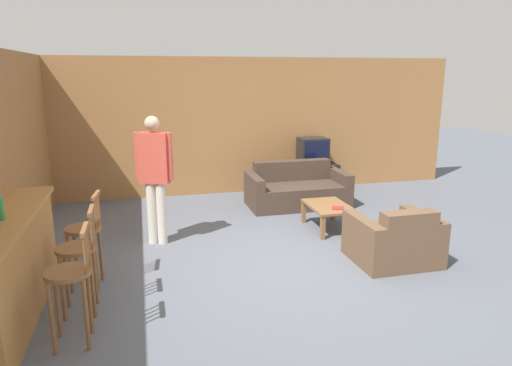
{
  "coord_description": "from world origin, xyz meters",
  "views": [
    {
      "loc": [
        -1.6,
        -4.97,
        2.31
      ],
      "look_at": [
        -0.12,
        0.86,
        0.85
      ],
      "focal_mm": 32.0,
      "sensor_mm": 36.0,
      "label": 1
    }
  ],
  "objects": [
    {
      "name": "couch_far",
      "position": [
        1.04,
        2.47,
        0.27
      ],
      "size": [
        1.74,
        0.91,
        0.75
      ],
      "color": "#423328",
      "rests_on": "ground_plane"
    },
    {
      "name": "tv",
      "position": [
        1.66,
        3.33,
        0.81
      ],
      "size": [
        0.55,
        0.42,
        0.52
      ],
      "color": "black",
      "rests_on": "tv_unit"
    },
    {
      "name": "tv_unit",
      "position": [
        1.66,
        3.34,
        0.27
      ],
      "size": [
        0.99,
        0.49,
        0.55
      ],
      "color": "black",
      "rests_on": "ground_plane"
    },
    {
      "name": "book_on_table",
      "position": [
        1.13,
        0.91,
        0.39
      ],
      "size": [
        0.21,
        0.2,
        0.02
      ],
      "color": "maroon",
      "rests_on": "coffee_table"
    },
    {
      "name": "coffee_table",
      "position": [
        1.07,
        1.12,
        0.32
      ],
      "size": [
        0.58,
        0.86,
        0.38
      ],
      "color": "brown",
      "rests_on": "ground_plane"
    },
    {
      "name": "bar_counter",
      "position": [
        -2.89,
        -0.57,
        0.52
      ],
      "size": [
        0.55,
        2.29,
        1.03
      ],
      "color": "#A87038",
      "rests_on": "ground_plane"
    },
    {
      "name": "bar_chair_far",
      "position": [
        -2.25,
        0.01,
        0.58
      ],
      "size": [
        0.42,
        0.42,
        1.06
      ],
      "color": "brown",
      "rests_on": "ground_plane"
    },
    {
      "name": "bottle",
      "position": [
        -2.84,
        -0.66,
        1.18
      ],
      "size": [
        0.06,
        0.06,
        0.31
      ],
      "color": "#2D7F3D",
      "rests_on": "bar_counter"
    },
    {
      "name": "armchair_near",
      "position": [
        1.38,
        -0.22,
        0.27
      ],
      "size": [
        0.99,
        0.86,
        0.74
      ],
      "color": "brown",
      "rests_on": "ground_plane"
    },
    {
      "name": "bar_chair_mid",
      "position": [
        -2.25,
        -0.57,
        0.58
      ],
      "size": [
        0.39,
        0.39,
        1.06
      ],
      "color": "brown",
      "rests_on": "ground_plane"
    },
    {
      "name": "wall_left",
      "position": [
        -3.22,
        1.34,
        1.3
      ],
      "size": [
        0.08,
        8.67,
        2.6
      ],
      "color": "#9E6B3D",
      "rests_on": "ground_plane"
    },
    {
      "name": "ground_plane",
      "position": [
        0.0,
        0.0,
        0.0
      ],
      "size": [
        24.0,
        24.0,
        0.0
      ],
      "primitive_type": "plane",
      "color": "#565B66"
    },
    {
      "name": "bar_chair_near",
      "position": [
        -2.25,
        -1.13,
        0.58
      ],
      "size": [
        0.39,
        0.39,
        1.06
      ],
      "color": "brown",
      "rests_on": "ground_plane"
    },
    {
      "name": "person_by_window",
      "position": [
        -1.45,
        1.16,
        1.01
      ],
      "size": [
        0.49,
        0.3,
        1.76
      ],
      "color": "silver",
      "rests_on": "ground_plane"
    },
    {
      "name": "wall_back",
      "position": [
        0.0,
        3.67,
        1.3
      ],
      "size": [
        9.4,
        0.08,
        2.6
      ],
      "color": "#9E6B3D",
      "rests_on": "ground_plane"
    }
  ]
}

